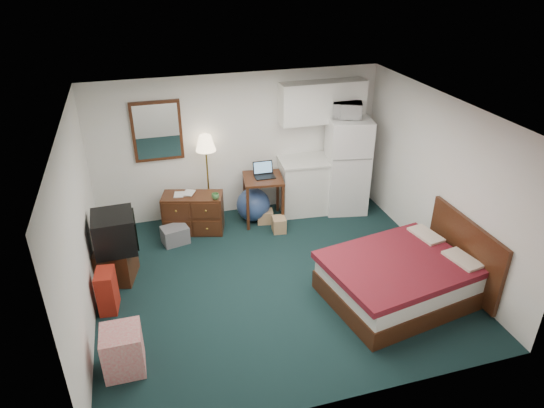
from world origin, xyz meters
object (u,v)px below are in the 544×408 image
object	(u,v)px
dresser	(193,213)
tv_stand	(116,263)
kitchen_counter	(305,186)
bed	(398,279)
desk	(263,199)
fridge	(347,165)
suitcase	(107,291)
floor_lamp	(208,179)

from	to	relation	value
dresser	tv_stand	xyz separation A→B (m)	(-1.27, -1.03, -0.08)
kitchen_counter	bed	xyz separation A→B (m)	(0.36, -2.77, -0.18)
dresser	desk	size ratio (longest dim) A/B	1.19
fridge	suitcase	bearing A→B (deg)	-146.15
dresser	suitcase	size ratio (longest dim) A/B	1.68
desk	bed	world-z (taller)	desk
bed	tv_stand	distance (m)	3.99
floor_lamp	bed	world-z (taller)	floor_lamp
dresser	kitchen_counter	distance (m)	2.06
kitchen_counter	fridge	distance (m)	0.84
dresser	floor_lamp	size ratio (longest dim) A/B	0.63
desk	dresser	bearing A→B (deg)	-170.90
kitchen_counter	suitcase	size ratio (longest dim) A/B	1.63
desk	floor_lamp	bearing A→B (deg)	168.87
desk	fridge	size ratio (longest dim) A/B	0.48
fridge	tv_stand	bearing A→B (deg)	-154.30
desk	suitcase	size ratio (longest dim) A/B	1.41
desk	fridge	world-z (taller)	fridge
kitchen_counter	fridge	xyz separation A→B (m)	(0.73, -0.15, 0.38)
floor_lamp	desk	bearing A→B (deg)	-19.29
dresser	desk	world-z (taller)	desk
kitchen_counter	tv_stand	size ratio (longest dim) A/B	1.71
dresser	desk	distance (m)	1.23
fridge	bed	distance (m)	2.70
fridge	tv_stand	world-z (taller)	fridge
fridge	suitcase	xyz separation A→B (m)	(-4.16, -1.76, -0.57)
kitchen_counter	bed	size ratio (longest dim) A/B	0.52
dresser	floor_lamp	bearing A→B (deg)	61.13
dresser	bed	xyz separation A→B (m)	(2.41, -2.57, -0.04)
dresser	suitcase	world-z (taller)	dresser
fridge	tv_stand	distance (m)	4.23
dresser	bed	bearing A→B (deg)	-31.17
fridge	suitcase	world-z (taller)	fridge
kitchen_counter	suitcase	bearing A→B (deg)	-145.86
fridge	bed	bearing A→B (deg)	-87.11
kitchen_counter	tv_stand	xyz separation A→B (m)	(-3.32, -1.23, -0.22)
desk	kitchen_counter	bearing A→B (deg)	20.01
dresser	fridge	world-z (taller)	fridge
desk	bed	xyz separation A→B (m)	(1.19, -2.59, -0.12)
floor_lamp	tv_stand	bearing A→B (deg)	-139.55
fridge	bed	size ratio (longest dim) A/B	0.93
fridge	dresser	bearing A→B (deg)	-168.30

